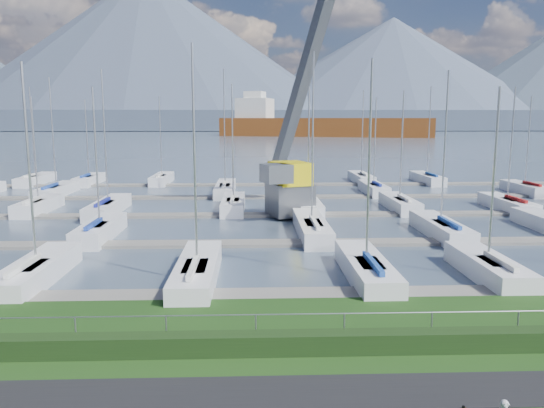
{
  "coord_description": "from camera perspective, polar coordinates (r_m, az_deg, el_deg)",
  "views": [
    {
      "loc": [
        -1.09,
        -16.94,
        7.74
      ],
      "look_at": [
        0.0,
        12.0,
        3.0
      ],
      "focal_mm": 35.0,
      "sensor_mm": 36.0,
      "label": 1
    }
  ],
  "objects": [
    {
      "name": "path",
      "position": [
        15.98,
        2.14,
        -19.64
      ],
      "size": [
        160.0,
        2.0,
        0.04
      ],
      "primitive_type": "cube",
      "color": "black",
      "rests_on": "grass"
    },
    {
      "name": "water",
      "position": [
        277.07,
        -1.94,
        7.61
      ],
      "size": [
        800.0,
        540.0,
        0.2
      ],
      "primitive_type": "cube",
      "color": "#485769"
    },
    {
      "name": "hedge",
      "position": [
        18.15,
        1.52,
        -14.73
      ],
      "size": [
        80.0,
        0.7,
        0.7
      ],
      "primitive_type": "cube",
      "color": "black",
      "rests_on": "grass"
    },
    {
      "name": "fence",
      "position": [
        18.19,
        1.45,
        -11.78
      ],
      "size": [
        80.0,
        0.04,
        0.04
      ],
      "primitive_type": "cylinder",
      "rotation": [
        0.0,
        1.57,
        0.0
      ],
      "color": "gray",
      "rests_on": "grass"
    },
    {
      "name": "foothill",
      "position": [
        346.95,
        -1.99,
        9.0
      ],
      "size": [
        900.0,
        80.0,
        12.0
      ],
      "primitive_type": "cube",
      "color": "#424E60",
      "rests_on": "water"
    },
    {
      "name": "mountains",
      "position": [
        423.45,
        -1.03,
        14.57
      ],
      "size": [
        1190.0,
        360.0,
        115.0
      ],
      "color": "#414E5F",
      "rests_on": "water"
    },
    {
      "name": "docks",
      "position": [
        43.69,
        -0.69,
        -1.2
      ],
      "size": [
        90.0,
        41.6,
        0.25
      ],
      "color": "slate",
      "rests_on": "water"
    },
    {
      "name": "crane",
      "position": [
        43.85,
        2.45,
        6.13
      ],
      "size": [
        7.43,
        13.02,
        22.35
      ],
      "rotation": [
        0.0,
        0.0,
        0.33
      ],
      "color": "#585B60",
      "rests_on": "water"
    },
    {
      "name": "cargo_ship_mid",
      "position": [
        231.04,
        4.67,
        8.25
      ],
      "size": [
        91.34,
        44.45,
        21.5
      ],
      "rotation": [
        0.0,
        0.0,
        -0.31
      ],
      "color": "brown",
      "rests_on": "water"
    },
    {
      "name": "sailboat_fleet",
      "position": [
        44.84,
        -2.44,
        6.22
      ],
      "size": [
        73.97,
        49.42,
        13.24
      ],
      "color": "white",
      "rests_on": "water"
    }
  ]
}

